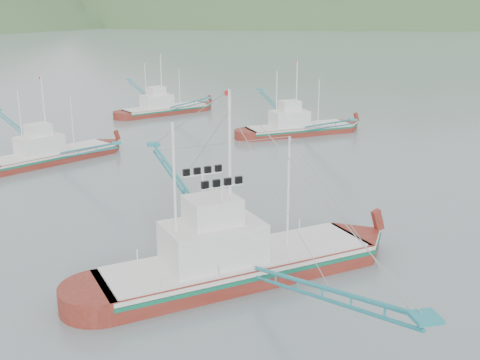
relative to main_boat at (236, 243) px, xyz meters
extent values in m
plane|color=slate|center=(2.22, 3.03, -2.23)|extent=(1200.00, 1200.00, 0.00)
cube|color=maroon|center=(0.17, 0.04, -2.01)|extent=(16.84, 8.23, 2.17)
cube|color=silver|center=(0.17, 0.04, -1.09)|extent=(16.55, 8.23, 0.24)
cube|color=#0E6647|center=(0.17, 0.04, -1.36)|extent=(16.55, 8.25, 0.24)
cube|color=silver|center=(0.17, 0.04, -0.87)|extent=(16.00, 7.82, 0.13)
cube|color=silver|center=(-1.40, -0.36, 0.27)|extent=(6.11, 4.71, 2.39)
cube|color=silver|center=(-1.40, -0.36, 2.22)|extent=(3.32, 3.01, 1.52)
cylinder|color=white|center=(-0.35, -0.09, 3.96)|extent=(0.17, 0.17, 9.76)
cylinder|color=white|center=(-3.51, -0.89, 3.22)|extent=(0.15, 0.15, 8.30)
cylinder|color=white|center=(3.33, 0.85, 2.49)|extent=(0.13, 0.13, 6.84)
cube|color=maroon|center=(-12.51, 29.70, -2.06)|extent=(12.35, 9.78, 1.68)
cube|color=silver|center=(-12.51, 29.70, -1.35)|extent=(12.18, 9.69, 0.18)
cube|color=#0E6647|center=(-12.51, 29.70, -1.56)|extent=(12.19, 9.71, 0.18)
cube|color=silver|center=(-12.51, 29.70, -1.18)|extent=(11.73, 9.29, 0.10)
cube|color=silver|center=(-13.56, 29.00, -0.30)|extent=(4.98, 4.56, 1.85)
cube|color=silver|center=(-13.56, 29.00, 1.21)|extent=(2.84, 2.75, 1.18)
cylinder|color=white|center=(-12.86, 29.46, 2.56)|extent=(0.13, 0.13, 7.56)
cylinder|color=white|center=(-14.96, 28.07, 1.99)|extent=(0.12, 0.12, 6.42)
cylinder|color=white|center=(-10.41, 31.09, 1.42)|extent=(0.10, 0.10, 5.29)
cube|color=maroon|center=(1.06, 53.57, -2.06)|extent=(12.64, 8.01, 1.65)
cube|color=silver|center=(1.06, 53.57, -1.36)|extent=(12.44, 7.97, 0.18)
cube|color=#0E6647|center=(1.06, 53.57, -1.57)|extent=(12.44, 7.99, 0.18)
cube|color=silver|center=(1.06, 53.57, -1.20)|extent=(12.00, 7.61, 0.10)
cube|color=silver|center=(-0.07, 53.07, -0.33)|extent=(4.83, 4.08, 1.81)
cube|color=silver|center=(-0.07, 53.07, 1.15)|extent=(2.69, 2.52, 1.15)
cylinder|color=white|center=(0.68, 53.40, 2.47)|extent=(0.13, 0.13, 7.42)
cylinder|color=white|center=(-1.58, 52.40, 1.91)|extent=(0.12, 0.12, 6.30)
cylinder|color=white|center=(3.32, 54.57, 1.36)|extent=(0.10, 0.10, 5.19)
cube|color=maroon|center=(15.51, 36.64, -2.06)|extent=(13.37, 5.56, 1.73)
cube|color=silver|center=(15.51, 36.64, -1.32)|extent=(13.12, 5.58, 0.19)
cube|color=#0E6647|center=(15.51, 36.64, -1.54)|extent=(13.12, 5.60, 0.19)
cube|color=silver|center=(15.51, 36.64, -1.15)|extent=(12.70, 5.28, 0.10)
cube|color=silver|center=(14.24, 36.42, -0.24)|extent=(4.72, 3.44, 1.90)
cube|color=silver|center=(14.24, 36.42, 1.32)|extent=(2.53, 2.25, 1.21)
cylinder|color=white|center=(15.09, 36.56, 2.70)|extent=(0.14, 0.14, 7.78)
cylinder|color=white|center=(12.53, 36.14, 2.12)|extent=(0.12, 0.12, 6.62)
cylinder|color=white|center=(18.07, 37.06, 1.53)|extent=(0.10, 0.10, 5.45)
ellipsoid|color=#36592D|center=(242.22, 433.03, -2.23)|extent=(684.00, 432.00, 306.00)
ellipsoid|color=slate|center=(32.22, 563.03, -2.23)|extent=(960.00, 400.00, 240.00)
camera|label=1|loc=(-6.61, -31.28, 13.42)|focal=45.00mm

